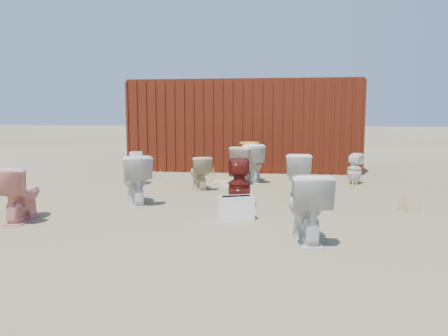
# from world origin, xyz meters

# --- Properties ---
(ground) EXTENTS (100.00, 100.00, 0.00)m
(ground) POSITION_xyz_m (0.00, 0.00, 0.00)
(ground) COLOR brown
(ground) RESTS_ON ground
(shipping_container) EXTENTS (6.00, 2.40, 2.40)m
(shipping_container) POSITION_xyz_m (0.00, 5.20, 1.20)
(shipping_container) COLOR #45120B
(shipping_container) RESTS_ON ground
(toilet_front_a) EXTENTS (0.79, 0.95, 0.84)m
(toilet_front_a) POSITION_xyz_m (-1.41, -0.07, 0.42)
(toilet_front_a) COLOR silver
(toilet_front_a) RESTS_ON ground
(toilet_front_pink) EXTENTS (0.53, 0.82, 0.79)m
(toilet_front_pink) POSITION_xyz_m (-2.64, -1.43, 0.39)
(toilet_front_pink) COLOR pink
(toilet_front_pink) RESTS_ON ground
(toilet_front_c) EXTENTS (0.59, 0.88, 0.84)m
(toilet_front_c) POSITION_xyz_m (1.32, -1.92, 0.42)
(toilet_front_c) COLOR silver
(toilet_front_c) RESTS_ON ground
(toilet_front_maroon) EXTENTS (0.41, 0.42, 0.80)m
(toilet_front_maroon) POSITION_xyz_m (0.36, -0.25, 0.40)
(toilet_front_maroon) COLOR #55130E
(toilet_front_maroon) RESTS_ON ground
(toilet_front_e) EXTENTS (0.47, 0.80, 0.81)m
(toilet_front_e) POSITION_xyz_m (1.31, 0.95, 0.40)
(toilet_front_e) COLOR white
(toilet_front_e) RESTS_ON ground
(toilet_back_a) EXTENTS (0.41, 0.41, 0.71)m
(toilet_back_a) POSITION_xyz_m (-2.05, 1.84, 0.36)
(toilet_back_a) COLOR white
(toilet_back_a) RESTS_ON ground
(toilet_back_beige_left) EXTENTS (0.62, 0.76, 0.68)m
(toilet_back_beige_left) POSITION_xyz_m (-0.61, 1.47, 0.34)
(toilet_back_beige_left) COLOR beige
(toilet_back_beige_left) RESTS_ON ground
(toilet_back_beige_right) EXTENTS (0.81, 0.92, 0.82)m
(toilet_back_beige_right) POSITION_xyz_m (0.31, 2.35, 0.41)
(toilet_back_beige_right) COLOR beige
(toilet_back_beige_right) RESTS_ON ground
(toilet_back_yellowlid) EXTENTS (0.74, 0.96, 0.86)m
(toilet_back_yellowlid) POSITION_xyz_m (0.31, 2.57, 0.43)
(toilet_back_yellowlid) COLOR white
(toilet_back_yellowlid) RESTS_ON ground
(toilet_back_e) EXTENTS (0.42, 0.42, 0.67)m
(toilet_back_e) POSITION_xyz_m (2.58, 2.56, 0.34)
(toilet_back_e) COLOR silver
(toilet_back_e) RESTS_ON ground
(yellow_lid) EXTENTS (0.44, 0.55, 0.02)m
(yellow_lid) POSITION_xyz_m (0.31, 2.57, 0.87)
(yellow_lid) COLOR gold
(yellow_lid) RESTS_ON toilet_back_yellowlid
(loose_tank) EXTENTS (0.54, 0.38, 0.35)m
(loose_tank) POSITION_xyz_m (0.38, -0.99, 0.17)
(loose_tank) COLOR silver
(loose_tank) RESTS_ON ground
(loose_lid_near) EXTENTS (0.49, 0.57, 0.02)m
(loose_lid_near) POSITION_xyz_m (-0.07, 1.91, 0.01)
(loose_lid_near) COLOR #C1B78C
(loose_lid_near) RESTS_ON ground
(loose_lid_far) EXTENTS (0.58, 0.59, 0.02)m
(loose_lid_far) POSITION_xyz_m (-0.30, 2.49, 0.01)
(loose_lid_far) COLOR #C7B390
(loose_lid_far) RESTS_ON ground
(weed_clump_a) EXTENTS (0.36, 0.36, 0.26)m
(weed_clump_a) POSITION_xyz_m (-1.94, 2.85, 0.13)
(weed_clump_a) COLOR olive
(weed_clump_a) RESTS_ON ground
(weed_clump_b) EXTENTS (0.32, 0.32, 0.28)m
(weed_clump_b) POSITION_xyz_m (0.42, 2.78, 0.14)
(weed_clump_b) COLOR olive
(weed_clump_b) RESTS_ON ground
(weed_clump_c) EXTENTS (0.36, 0.36, 0.28)m
(weed_clump_c) POSITION_xyz_m (2.49, 2.45, 0.14)
(weed_clump_c) COLOR olive
(weed_clump_c) RESTS_ON ground
(weed_clump_d) EXTENTS (0.30, 0.30, 0.29)m
(weed_clump_d) POSITION_xyz_m (-0.80, 3.50, 0.15)
(weed_clump_d) COLOR olive
(weed_clump_d) RESTS_ON ground
(weed_clump_e) EXTENTS (0.34, 0.34, 0.31)m
(weed_clump_e) POSITION_xyz_m (1.56, 3.48, 0.16)
(weed_clump_e) COLOR olive
(weed_clump_e) RESTS_ON ground
(weed_clump_f) EXTENTS (0.28, 0.28, 0.25)m
(weed_clump_f) POSITION_xyz_m (3.02, 0.02, 0.13)
(weed_clump_f) COLOR olive
(weed_clump_f) RESTS_ON ground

